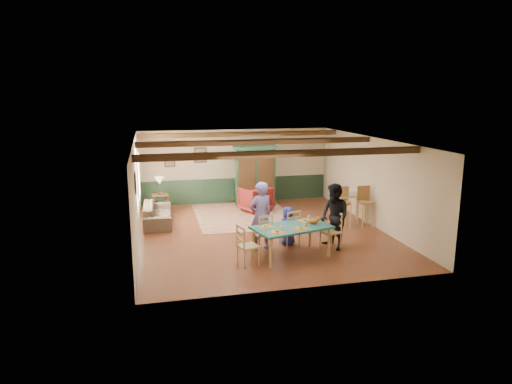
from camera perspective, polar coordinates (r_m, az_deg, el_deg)
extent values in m
plane|color=#5A2919|center=(13.43, 0.69, -5.05)|extent=(8.00, 8.00, 0.00)
cube|color=beige|center=(16.94, -2.56, 3.26)|extent=(7.00, 0.02, 2.70)
cube|color=beige|center=(12.72, -14.78, -0.14)|extent=(0.02, 8.00, 2.70)
cube|color=beige|center=(14.33, 14.43, 1.23)|extent=(0.02, 8.00, 2.70)
cube|color=white|center=(12.89, 0.72, 6.50)|extent=(7.00, 8.00, 0.02)
cube|color=#1C3421|center=(17.08, -2.52, 0.27)|extent=(6.95, 0.03, 0.90)
cube|color=black|center=(10.69, 3.70, 4.80)|extent=(6.95, 0.16, 0.16)
cube|color=black|center=(13.28, 0.30, 6.28)|extent=(6.95, 0.16, 0.16)
cube|color=black|center=(15.81, -1.92, 7.23)|extent=(6.95, 0.16, 0.16)
imported|color=#7262A8|center=(11.72, 0.57, -3.03)|extent=(0.75, 0.59, 1.80)
imported|color=black|center=(11.98, 9.78, -3.08)|extent=(0.85, 0.98, 1.72)
imported|color=navy|center=(12.23, 4.01, -4.24)|extent=(0.58, 0.45, 1.05)
cube|color=beige|center=(15.22, -1.58, -2.94)|extent=(3.13, 3.71, 0.01)
cube|color=#163723|center=(16.33, -0.11, 2.00)|extent=(1.59, 0.74, 2.18)
imported|color=#541011|center=(15.69, -0.08, -0.86)|extent=(1.22, 1.23, 0.86)
imported|color=#44372B|center=(14.57, -12.19, -2.66)|extent=(0.89, 2.16, 0.63)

